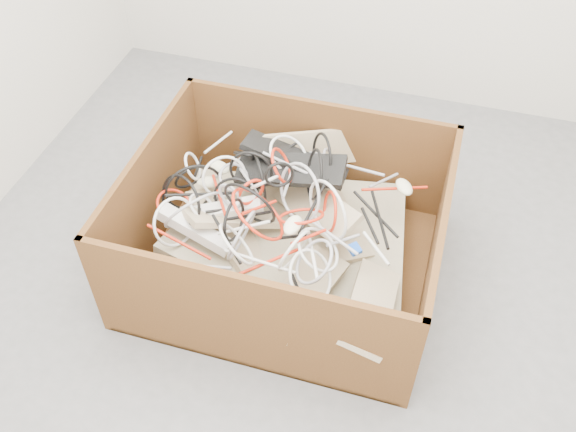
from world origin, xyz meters
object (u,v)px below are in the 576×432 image
(vga_plug, at_px, (355,249))
(cardboard_box, at_px, (283,246))
(power_strip_right, at_px, (195,230))
(power_strip_left, at_px, (222,210))

(vga_plug, bearing_deg, cardboard_box, -155.03)
(cardboard_box, xyz_separation_m, power_strip_right, (-0.29, -0.17, 0.19))
(power_strip_right, bearing_deg, power_strip_left, 69.40)
(power_strip_right, distance_m, vga_plug, 0.61)
(cardboard_box, bearing_deg, power_strip_right, -149.78)
(power_strip_left, xyz_separation_m, power_strip_right, (-0.07, -0.11, -0.02))
(cardboard_box, xyz_separation_m, power_strip_left, (-0.22, -0.07, 0.21))
(cardboard_box, height_order, power_strip_left, cardboard_box)
(power_strip_right, height_order, vga_plug, power_strip_right)
(power_strip_left, distance_m, vga_plug, 0.54)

